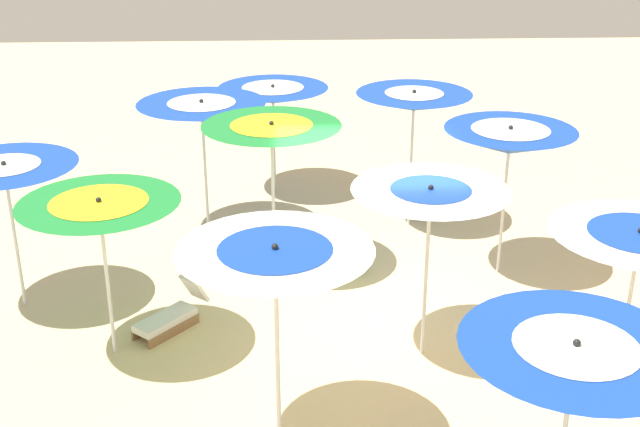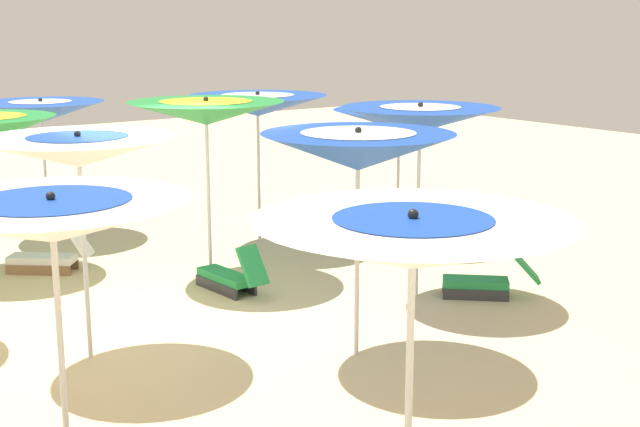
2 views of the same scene
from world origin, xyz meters
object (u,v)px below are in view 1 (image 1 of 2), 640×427
Objects in this scene: beach_umbrella_4 at (202,112)px; beach_umbrella_6 at (430,201)px; beach_umbrella_1 at (100,217)px; beach_umbrella_2 at (275,267)px; beach_umbrella_5 at (272,135)px; lounger_1 at (435,199)px; beach_umbrella_3 at (574,365)px; beach_umbrella_10 at (510,141)px; beach_umbrella_9 at (414,102)px; lounger_2 at (170,316)px; beach_umbrella_8 at (273,95)px; beach_umbrella_0 at (5,176)px; lounger_0 at (330,262)px; beach_umbrella_7 at (639,245)px.

beach_umbrella_6 is (4.11, 3.18, 0.01)m from beach_umbrella_4.
beach_umbrella_2 is (2.10, 2.21, 0.30)m from beach_umbrella_1.
beach_umbrella_5 reaches higher than beach_umbrella_1.
lounger_1 is at bearing 168.57° from beach_umbrella_6.
beach_umbrella_10 is (-5.77, 0.87, 0.17)m from beach_umbrella_3.
beach_umbrella_9 is (-7.69, -0.31, 0.26)m from beach_umbrella_3.
beach_umbrella_2 is at bearing 70.07° from lounger_2.
beach_umbrella_3 is at bearing 41.09° from lounger_1.
beach_umbrella_6 is 6.36m from beach_umbrella_8.
beach_umbrella_3 reaches higher than beach_umbrella_1.
beach_umbrella_6 reaches higher than beach_umbrella_8.
lounger_0 is at bearing 100.10° from beach_umbrella_0.
beach_umbrella_0 is 1.98× the size of lounger_1.
lounger_2 is at bearing 70.76° from beach_umbrella_0.
beach_umbrella_10 reaches higher than lounger_1.
beach_umbrella_7 reaches higher than lounger_1.
beach_umbrella_0 is 2.09m from beach_umbrella_1.
beach_umbrella_5 is 3.09m from lounger_2.
lounger_0 is (-0.02, -2.69, -1.98)m from beach_umbrella_10.
beach_umbrella_10 reaches higher than beach_umbrella_0.
beach_umbrella_6 is at bearing 87.71° from beach_umbrella_1.
beach_umbrella_9 is 2.25m from lounger_1.
beach_umbrella_0 is at bearing -20.25° from lounger_1.
beach_umbrella_0 reaches higher than beach_umbrella_8.
beach_umbrella_5 is (-1.01, 3.70, 0.23)m from beach_umbrella_0.
beach_umbrella_7 is at bearing 49.42° from beach_umbrella_5.
beach_umbrella_7 is (1.23, 6.34, 0.06)m from beach_umbrella_1.
beach_umbrella_9 is at bearing -177.72° from beach_umbrella_3.
beach_umbrella_6 is at bearing 18.50° from beach_umbrella_8.
beach_umbrella_9 is (-5.31, -1.82, 0.24)m from beach_umbrella_7.
beach_umbrella_6 reaches higher than lounger_0.
lounger_1 reaches higher than lounger_2.
beach_umbrella_4 is at bearing -87.85° from beach_umbrella_9.
beach_umbrella_9 reaches higher than beach_umbrella_0.
beach_umbrella_1 is 6.03m from beach_umbrella_3.
beach_umbrella_7 is 1.98× the size of lounger_1.
beach_umbrella_6 is (-3.44, -0.71, 0.17)m from beach_umbrella_3.
lounger_2 is at bearing -107.80° from beach_umbrella_7.
beach_umbrella_3 is (4.98, 6.40, -0.01)m from beach_umbrella_0.
beach_umbrella_3 is 1.01× the size of beach_umbrella_7.
beach_umbrella_1 is 1.99m from lounger_2.
beach_umbrella_10 is 2.16× the size of lounger_2.
beach_umbrella_6 reaches higher than lounger_2.
beach_umbrella_2 reaches higher than beach_umbrella_5.
beach_umbrella_0 and beach_umbrella_7 have the same top height.
beach_umbrella_9 is (-6.18, 2.31, 0.00)m from beach_umbrella_2.
beach_umbrella_0 is 0.89× the size of beach_umbrella_2.
beach_umbrella_8 is 3.02m from beach_umbrella_9.
beach_umbrella_7 is at bearing 18.93° from beach_umbrella_9.
beach_umbrella_2 reaches higher than lounger_2.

